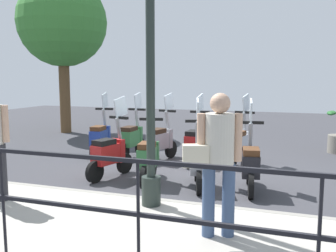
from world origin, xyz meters
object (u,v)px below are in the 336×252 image
(lamp_post_near, at_px, (150,67))
(scooter_far_1, at_px, (196,142))
(tree_large, at_px, (62,23))
(scooter_far_0, at_px, (239,143))
(scooter_far_3, at_px, (132,137))
(scooter_far_4, at_px, (101,137))
(scooter_near_0, at_px, (250,163))
(scooter_near_3, at_px, (110,153))
(scooter_far_2, at_px, (161,140))
(scooter_near_1, at_px, (198,160))
(pedestrian_with_bag, at_px, (217,154))
(scooter_near_2, at_px, (149,156))

(lamp_post_near, relative_size, scooter_far_1, 2.77)
(tree_large, bearing_deg, scooter_far_0, -114.70)
(scooter_far_3, distance_m, scooter_far_4, 0.77)
(scooter_near_0, distance_m, scooter_near_3, 2.61)
(scooter_near_0, distance_m, scooter_far_0, 1.90)
(scooter_far_2, bearing_deg, scooter_near_3, -178.72)
(scooter_near_1, relative_size, scooter_far_3, 1.00)
(scooter_near_1, bearing_deg, scooter_far_3, 31.38)
(pedestrian_with_bag, height_order, scooter_far_0, pedestrian_with_bag)
(tree_large, bearing_deg, scooter_far_3, -127.87)
(tree_large, relative_size, scooter_near_0, 3.39)
(scooter_near_2, height_order, scooter_far_4, same)
(lamp_post_near, bearing_deg, pedestrian_with_bag, -124.25)
(scooter_near_2, bearing_deg, scooter_far_4, 37.89)
(pedestrian_with_bag, relative_size, scooter_far_4, 1.03)
(scooter_near_1, distance_m, scooter_far_3, 2.80)
(scooter_near_2, distance_m, scooter_far_3, 2.19)
(pedestrian_with_bag, bearing_deg, scooter_far_0, -14.52)
(lamp_post_near, relative_size, scooter_far_0, 2.77)
(scooter_near_3, relative_size, scooter_far_3, 1.00)
(lamp_post_near, bearing_deg, scooter_far_2, 17.75)
(pedestrian_with_bag, relative_size, scooter_near_2, 1.03)
(tree_large, height_order, scooter_far_1, tree_large)
(tree_large, height_order, scooter_far_0, tree_large)
(tree_large, distance_m, scooter_near_3, 7.14)
(scooter_near_2, relative_size, scooter_far_3, 1.00)
(lamp_post_near, distance_m, scooter_near_1, 2.17)
(scooter_far_1, bearing_deg, scooter_near_2, 169.52)
(scooter_near_2, xyz_separation_m, scooter_far_2, (1.72, 0.39, 0.00))
(scooter_near_1, relative_size, scooter_far_1, 1.00)
(scooter_far_0, xyz_separation_m, scooter_far_2, (-0.20, 1.75, 0.00))
(lamp_post_near, height_order, tree_large, tree_large)
(scooter_near_2, relative_size, scooter_far_2, 1.00)
(lamp_post_near, height_order, scooter_near_2, lamp_post_near)
(scooter_far_1, bearing_deg, scooter_near_3, 146.64)
(pedestrian_with_bag, height_order, scooter_near_2, pedestrian_with_bag)
(pedestrian_with_bag, bearing_deg, scooter_near_0, -21.85)
(scooter_far_0, height_order, scooter_far_4, same)
(pedestrian_with_bag, distance_m, scooter_near_1, 2.41)
(scooter_near_1, distance_m, scooter_near_2, 0.92)
(scooter_far_0, relative_size, scooter_far_4, 1.00)
(scooter_far_4, bearing_deg, scooter_near_3, -153.54)
(tree_large, xyz_separation_m, scooter_far_0, (-2.93, -6.38, -3.22))
(scooter_far_3, bearing_deg, scooter_far_0, -85.35)
(lamp_post_near, xyz_separation_m, scooter_far_0, (3.41, -0.72, -1.55))
(scooter_far_0, xyz_separation_m, scooter_far_1, (-0.22, 0.93, 0.00))
(scooter_near_1, relative_size, scooter_far_0, 1.00)
(scooter_far_4, bearing_deg, tree_large, 37.20)
(scooter_near_0, bearing_deg, scooter_far_2, 44.24)
(tree_large, distance_m, scooter_far_1, 7.07)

